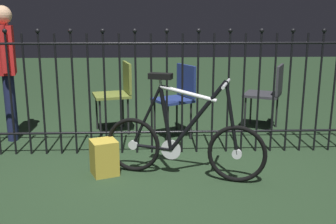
{
  "coord_description": "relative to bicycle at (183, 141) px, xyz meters",
  "views": [
    {
      "loc": [
        -0.01,
        -3.3,
        1.41
      ],
      "look_at": [
        0.13,
        0.2,
        0.55
      ],
      "focal_mm": 42.95,
      "sensor_mm": 36.0,
      "label": 1
    }
  ],
  "objects": [
    {
      "name": "ground_plane",
      "position": [
        -0.25,
        -0.04,
        -0.33
      ],
      "size": [
        20.0,
        20.0,
        0.0
      ],
      "primitive_type": "plane",
      "color": "#213520"
    },
    {
      "name": "iron_fence",
      "position": [
        -0.3,
        0.64,
        0.34
      ],
      "size": [
        4.78,
        0.07,
        1.35
      ],
      "color": "black",
      "rests_on": "ground"
    },
    {
      "name": "bicycle",
      "position": [
        0.0,
        0.0,
        0.0
      ],
      "size": [
        1.38,
        0.53,
        0.92
      ],
      "color": "black",
      "rests_on": "ground"
    },
    {
      "name": "chair_olive",
      "position": [
        -0.68,
        1.44,
        0.19
      ],
      "size": [
        0.51,
        0.51,
        0.85
      ],
      "color": "black",
      "rests_on": "ground"
    },
    {
      "name": "chair_charcoal",
      "position": [
        1.16,
        1.43,
        0.17
      ],
      "size": [
        0.55,
        0.55,
        0.81
      ],
      "color": "black",
      "rests_on": "ground"
    },
    {
      "name": "chair_navy",
      "position": [
        0.03,
        1.18,
        0.19
      ],
      "size": [
        0.52,
        0.52,
        0.84
      ],
      "color": "black",
      "rests_on": "ground"
    },
    {
      "name": "person_visitor",
      "position": [
        -1.88,
        1.19,
        0.55
      ],
      "size": [
        0.25,
        0.46,
        1.5
      ],
      "color": "#191E3F",
      "rests_on": "ground"
    },
    {
      "name": "display_crate",
      "position": [
        -0.7,
        0.08,
        -0.17
      ],
      "size": [
        0.28,
        0.28,
        0.32
      ],
      "primitive_type": "cube",
      "rotation": [
        0.0,
        0.0,
        0.38
      ],
      "color": "#B29933",
      "rests_on": "ground"
    }
  ]
}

